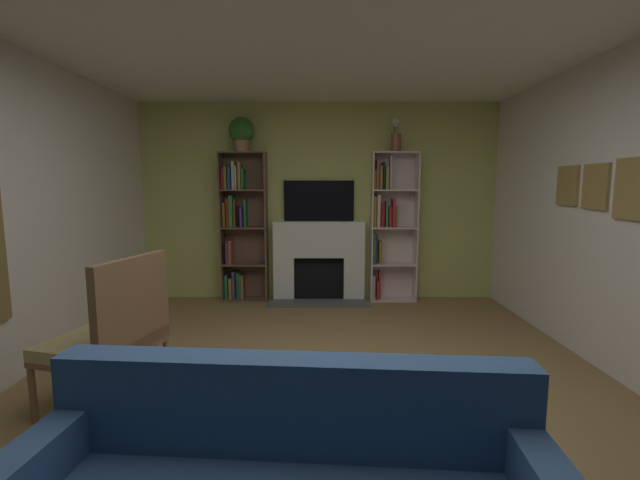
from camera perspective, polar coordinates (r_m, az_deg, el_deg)
ground_plane at (r=3.00m, az=-0.10°, el=-23.06°), size 7.35×7.35×0.00m
wall_back_accent at (r=5.69m, az=0.07°, el=5.11°), size 4.81×0.06×2.60m
fireplace at (r=5.63m, az=0.07°, el=-2.59°), size 1.30×0.50×1.05m
tv at (r=5.63m, az=0.07°, el=5.30°), size 0.92×0.06×0.54m
bookshelf_left at (r=5.68m, az=-10.53°, el=1.72°), size 0.60×0.27×1.95m
bookshelf_right at (r=5.65m, az=9.39°, el=2.18°), size 0.60×0.26×1.95m
potted_plant at (r=5.63m, az=-10.29°, el=14.10°), size 0.32×0.32×0.43m
vase_with_flowers at (r=5.62m, az=10.40°, el=13.09°), size 0.12×0.12×0.41m
armchair at (r=3.26m, az=-25.92°, el=-11.09°), size 0.73×0.81×1.05m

